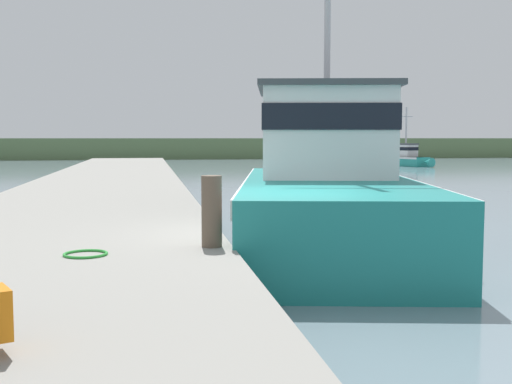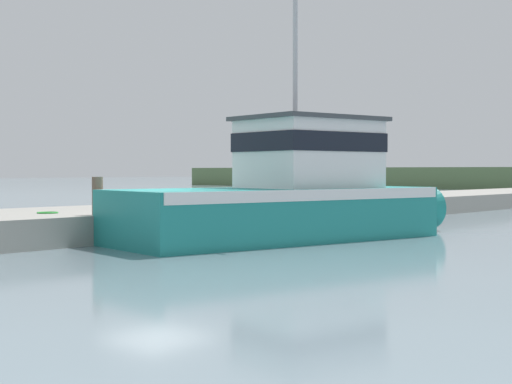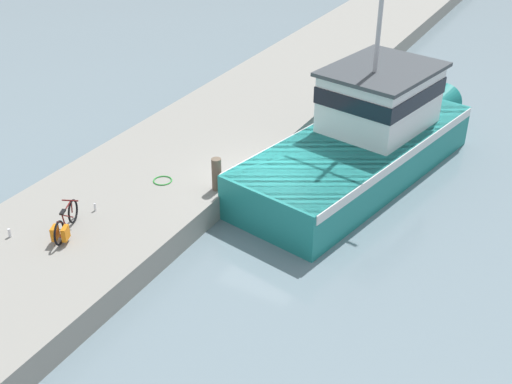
# 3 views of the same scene
# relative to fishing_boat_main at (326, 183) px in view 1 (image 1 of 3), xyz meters

# --- Properties ---
(ground_plane) EXTENTS (320.00, 320.00, 0.00)m
(ground_plane) POSITION_rel_fishing_boat_main_xyz_m (-1.73, -3.52, -1.32)
(ground_plane) COLOR gray
(dock_pier) EXTENTS (5.26, 80.00, 0.77)m
(dock_pier) POSITION_rel_fishing_boat_main_xyz_m (-5.28, -3.52, -0.93)
(dock_pier) COLOR gray
(dock_pier) RESTS_ON ground_plane
(far_shoreline) EXTENTS (180.00, 5.00, 2.27)m
(far_shoreline) POSITION_rel_fishing_boat_main_xyz_m (28.27, 58.28, -0.18)
(far_shoreline) COLOR #567047
(far_shoreline) RESTS_ON ground_plane
(fishing_boat_main) EXTENTS (5.21, 11.39, 8.54)m
(fishing_boat_main) POSITION_rel_fishing_boat_main_xyz_m (0.00, 0.00, 0.00)
(fishing_boat_main) COLOR teal
(fishing_boat_main) RESTS_ON ground_plane
(boat_white_moored) EXTENTS (3.03, 6.00, 4.80)m
(boat_white_moored) POSITION_rel_fishing_boat_main_xyz_m (17.06, 36.54, -0.66)
(boat_white_moored) COLOR teal
(boat_white_moored) RESTS_ON ground_plane
(mooring_post) EXTENTS (0.29, 0.29, 1.00)m
(mooring_post) POSITION_rel_fishing_boat_main_xyz_m (-2.95, -4.50, -0.05)
(mooring_post) COLOR brown
(mooring_post) RESTS_ON dock_pier
(hose_coil) EXTENTS (0.58, 0.58, 0.04)m
(hose_coil) POSITION_rel_fishing_boat_main_xyz_m (-4.64, -4.89, -0.53)
(hose_coil) COLOR green
(hose_coil) RESTS_ON dock_pier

